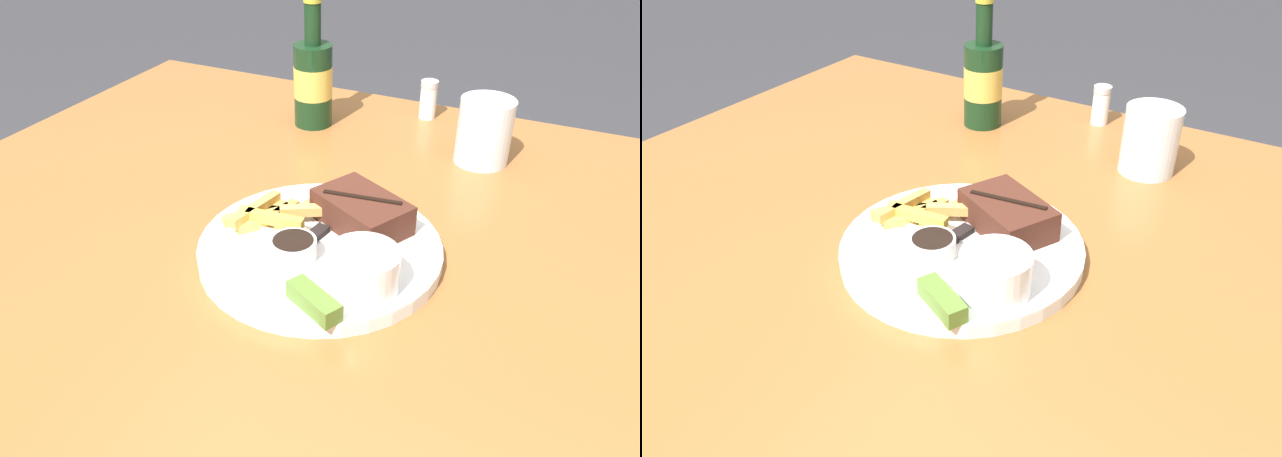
% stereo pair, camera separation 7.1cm
% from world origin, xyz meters
% --- Properties ---
extents(dining_table, '(1.19, 1.02, 0.75)m').
position_xyz_m(dining_table, '(0.00, 0.00, 0.67)').
color(dining_table, '#935B2D').
rests_on(dining_table, ground_plane).
extents(dinner_plate, '(0.28, 0.28, 0.02)m').
position_xyz_m(dinner_plate, '(0.00, 0.00, 0.76)').
color(dinner_plate, white).
rests_on(dinner_plate, dining_table).
extents(steak_portion, '(0.13, 0.11, 0.04)m').
position_xyz_m(steak_portion, '(0.03, 0.06, 0.79)').
color(steak_portion, '#472319').
rests_on(steak_portion, dinner_plate).
extents(fries_pile, '(0.12, 0.10, 0.02)m').
position_xyz_m(fries_pile, '(-0.07, 0.02, 0.78)').
color(fries_pile, '#DFB052').
rests_on(fries_pile, dinner_plate).
extents(coleslaw_cup, '(0.08, 0.08, 0.05)m').
position_xyz_m(coleslaw_cup, '(0.08, -0.06, 0.80)').
color(coleslaw_cup, white).
rests_on(coleslaw_cup, dinner_plate).
extents(dipping_sauce_cup, '(0.05, 0.05, 0.02)m').
position_xyz_m(dipping_sauce_cup, '(-0.02, -0.04, 0.78)').
color(dipping_sauce_cup, silver).
rests_on(dipping_sauce_cup, dinner_plate).
extents(pickle_spear, '(0.07, 0.05, 0.02)m').
position_xyz_m(pickle_spear, '(0.04, -0.11, 0.78)').
color(pickle_spear, '#567A2D').
rests_on(pickle_spear, dinner_plate).
extents(fork_utensil, '(0.13, 0.02, 0.00)m').
position_xyz_m(fork_utensil, '(-0.07, 0.00, 0.77)').
color(fork_utensil, '#B7B7BC').
rests_on(fork_utensil, dinner_plate).
extents(knife_utensil, '(0.04, 0.17, 0.01)m').
position_xyz_m(knife_utensil, '(-0.01, 0.03, 0.77)').
color(knife_utensil, '#B7B7BC').
rests_on(knife_utensil, dinner_plate).
extents(beer_bottle, '(0.06, 0.06, 0.21)m').
position_xyz_m(beer_bottle, '(-0.17, 0.34, 0.83)').
color(beer_bottle, '#143319').
rests_on(beer_bottle, dining_table).
extents(drinking_glass, '(0.08, 0.08, 0.10)m').
position_xyz_m(drinking_glass, '(0.11, 0.32, 0.80)').
color(drinking_glass, silver).
rests_on(drinking_glass, dining_table).
extents(salt_shaker, '(0.03, 0.03, 0.07)m').
position_xyz_m(salt_shaker, '(-0.01, 0.45, 0.79)').
color(salt_shaker, white).
rests_on(salt_shaker, dining_table).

